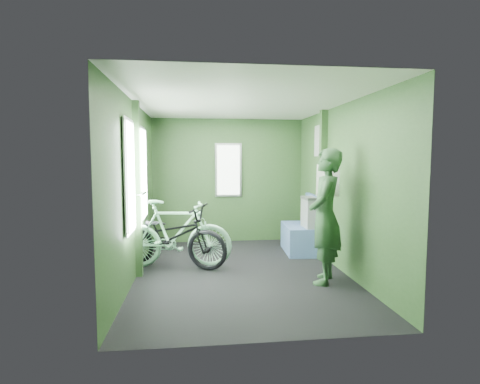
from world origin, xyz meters
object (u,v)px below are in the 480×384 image
object	(u,v)px
waste_box	(312,226)
bicycle_black	(171,267)
bicycle_mint	(175,268)
passenger	(325,216)
bench_seat	(301,235)

from	to	relation	value
waste_box	bicycle_black	bearing A→B (deg)	-168.59
bicycle_mint	passenger	distance (m)	2.26
bicycle_mint	waste_box	world-z (taller)	waste_box
bicycle_mint	bicycle_black	bearing A→B (deg)	66.92
bicycle_mint	passenger	bearing A→B (deg)	-107.83
bench_seat	waste_box	bearing A→B (deg)	-58.66
passenger	bench_seat	distance (m)	1.66
bicycle_black	bicycle_mint	xyz separation A→B (m)	(0.06, -0.03, 0.00)
bench_seat	bicycle_black	bearing A→B (deg)	-158.50
bicycle_mint	bench_seat	distance (m)	2.20
bicycle_black	bench_seat	bearing A→B (deg)	-49.22
waste_box	passenger	bearing A→B (deg)	-101.13
bicycle_black	passenger	xyz separation A→B (m)	(1.97, -0.89, 0.84)
bicycle_black	waste_box	bearing A→B (deg)	-55.35
bicycle_black	bicycle_mint	world-z (taller)	bicycle_mint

